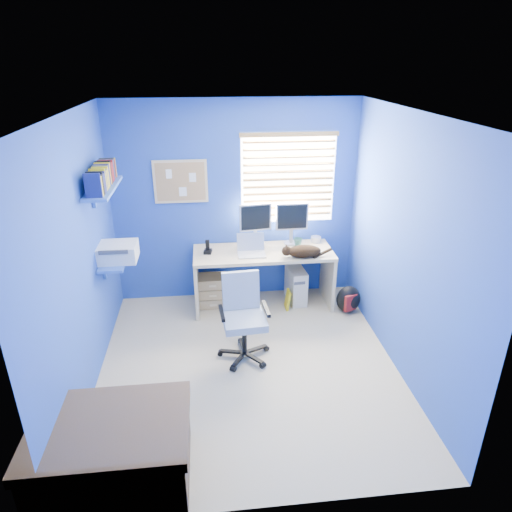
{
  "coord_description": "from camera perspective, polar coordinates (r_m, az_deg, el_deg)",
  "views": [
    {
      "loc": [
        -0.35,
        -3.81,
        2.93
      ],
      "look_at": [
        0.15,
        0.65,
        0.95
      ],
      "focal_mm": 32.0,
      "sensor_mm": 36.0,
      "label": 1
    }
  ],
  "objects": [
    {
      "name": "monitor_right",
      "position": [
        5.7,
        4.46,
        4.05
      ],
      "size": [
        0.4,
        0.13,
        0.54
      ],
      "primitive_type": "cube",
      "rotation": [
        0.0,
        0.0,
        0.02
      ],
      "color": "silver",
      "rests_on": "desk"
    },
    {
      "name": "window_blinds",
      "position": [
        5.64,
        4.06,
        9.59
      ],
      "size": [
        1.15,
        0.05,
        1.1
      ],
      "color": "white",
      "rests_on": "ground"
    },
    {
      "name": "wall_back",
      "position": [
        5.68,
        -2.6,
        6.57
      ],
      "size": [
        3.0,
        0.01,
        2.5
      ],
      "primitive_type": "cube",
      "color": "#2947A7",
      "rests_on": "ground"
    },
    {
      "name": "tower_pc",
      "position": [
        5.91,
        5.01,
        -3.55
      ],
      "size": [
        0.23,
        0.45,
        0.45
      ],
      "primitive_type": "cube",
      "rotation": [
        0.0,
        0.0,
        0.08
      ],
      "color": "beige",
      "rests_on": "floor"
    },
    {
      "name": "wall_right",
      "position": [
        4.56,
        18.08,
        0.94
      ],
      "size": [
        0.01,
        3.2,
        2.5
      ],
      "primitive_type": "cube",
      "color": "#2947A7",
      "rests_on": "ground"
    },
    {
      "name": "wall_front",
      "position": [
        2.8,
        2.16,
        -13.13
      ],
      "size": [
        3.0,
        0.01,
        2.5
      ],
      "primitive_type": "cube",
      "color": "#2947A7",
      "rests_on": "ground"
    },
    {
      "name": "cd_spindle",
      "position": [
        5.88,
        7.49,
        2.09
      ],
      "size": [
        0.13,
        0.13,
        0.07
      ],
      "primitive_type": "cylinder",
      "color": "silver",
      "rests_on": "desk"
    },
    {
      "name": "ceiling",
      "position": [
        3.85,
        -1.19,
        17.39
      ],
      "size": [
        3.0,
        3.2,
        0.0
      ],
      "primitive_type": "cube",
      "color": "white",
      "rests_on": "wall_back"
    },
    {
      "name": "cat",
      "position": [
        5.4,
        6.05,
        0.6
      ],
      "size": [
        0.41,
        0.22,
        0.14
      ],
      "primitive_type": "ellipsoid",
      "rotation": [
        0.0,
        0.0,
        -0.02
      ],
      "color": "black",
      "rests_on": "desk"
    },
    {
      "name": "bed_corner",
      "position": [
        3.8,
        -17.44,
        -22.27
      ],
      "size": [
        1.09,
        0.78,
        0.52
      ],
      "primitive_type": "cube",
      "color": "brown",
      "rests_on": "floor"
    },
    {
      "name": "corkboard",
      "position": [
        5.57,
        -9.41,
        9.15
      ],
      "size": [
        0.64,
        0.02,
        0.52
      ],
      "color": "#D7B67F",
      "rests_on": "ground"
    },
    {
      "name": "office_chair",
      "position": [
        4.8,
        -1.56,
        -8.94
      ],
      "size": [
        0.56,
        0.56,
        0.9
      ],
      "color": "black",
      "rests_on": "floor"
    },
    {
      "name": "wall_shelves",
      "position": [
        4.9,
        -17.94,
        4.85
      ],
      "size": [
        0.42,
        0.9,
        1.05
      ],
      "color": "#3D69C8",
      "rests_on": "ground"
    },
    {
      "name": "laptop",
      "position": [
        5.42,
        -0.55,
        1.22
      ],
      "size": [
        0.33,
        0.26,
        0.22
      ],
      "primitive_type": "cube",
      "rotation": [
        0.0,
        0.0,
        0.0
      ],
      "color": "silver",
      "rests_on": "desk"
    },
    {
      "name": "desk",
      "position": [
        5.71,
        0.89,
        -2.82
      ],
      "size": [
        1.7,
        0.65,
        0.74
      ],
      "primitive_type": "cube",
      "color": "#D7B67F",
      "rests_on": "floor"
    },
    {
      "name": "floor",
      "position": [
        4.82,
        -0.93,
        -13.64
      ],
      "size": [
        3.0,
        3.2,
        0.0
      ],
      "primitive_type": "cube",
      "color": "tan",
      "rests_on": "ground"
    },
    {
      "name": "wall_left",
      "position": [
        4.32,
        -21.27,
        -0.81
      ],
      "size": [
        0.01,
        3.2,
        2.5
      ],
      "primitive_type": "cube",
      "color": "#2947A7",
      "rests_on": "ground"
    },
    {
      "name": "phone",
      "position": [
        5.5,
        -6.07,
        1.19
      ],
      "size": [
        0.11,
        0.12,
        0.17
      ],
      "primitive_type": "cube",
      "rotation": [
        0.0,
        0.0,
        -0.17
      ],
      "color": "black",
      "rests_on": "desk"
    },
    {
      "name": "yellow_book",
      "position": [
        5.76,
        3.98,
        -5.47
      ],
      "size": [
        0.03,
        0.17,
        0.24
      ],
      "primitive_type": "cube",
      "color": "yellow",
      "rests_on": "floor"
    },
    {
      "name": "drawer_boxes",
      "position": [
        5.81,
        -5.44,
        -4.3
      ],
      "size": [
        0.35,
        0.28,
        0.41
      ],
      "primitive_type": "cube",
      "color": "tan",
      "rests_on": "floor"
    },
    {
      "name": "mug",
      "position": [
        5.72,
        5.26,
        1.73
      ],
      "size": [
        0.1,
        0.09,
        0.1
      ],
      "primitive_type": "imported",
      "color": "#316C5D",
      "rests_on": "desk"
    },
    {
      "name": "monitor_left",
      "position": [
        5.65,
        -0.09,
        3.95
      ],
      "size": [
        0.41,
        0.18,
        0.54
      ],
      "primitive_type": "cube",
      "rotation": [
        0.0,
        0.0,
        0.15
      ],
      "color": "silver",
      "rests_on": "desk"
    },
    {
      "name": "backpack",
      "position": [
        5.76,
        11.46,
        -5.31
      ],
      "size": [
        0.36,
        0.33,
        0.35
      ],
      "primitive_type": "ellipsoid",
      "rotation": [
        0.0,
        0.0,
        0.41
      ],
      "color": "black",
      "rests_on": "floor"
    }
  ]
}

